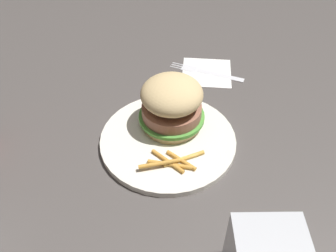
{
  "coord_description": "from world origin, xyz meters",
  "views": [
    {
      "loc": [
        0.46,
        0.16,
        0.49
      ],
      "look_at": [
        0.01,
        0.02,
        0.04
      ],
      "focal_mm": 39.32,
      "sensor_mm": 36.0,
      "label": 1
    }
  ],
  "objects_px": {
    "sandwich": "(172,103)",
    "fries_pile": "(174,161)",
    "fork": "(206,71)",
    "plate": "(168,140)",
    "napkin": "(207,72)"
  },
  "relations": [
    {
      "from": "napkin",
      "to": "plate",
      "type": "bearing_deg",
      "value": -4.96
    },
    {
      "from": "napkin",
      "to": "fries_pile",
      "type": "bearing_deg",
      "value": 1.27
    },
    {
      "from": "sandwich",
      "to": "fork",
      "type": "distance_m",
      "value": 0.21
    },
    {
      "from": "fork",
      "to": "fries_pile",
      "type": "bearing_deg",
      "value": 1.58
    },
    {
      "from": "fries_pile",
      "to": "sandwich",
      "type": "bearing_deg",
      "value": -161.32
    },
    {
      "from": "sandwich",
      "to": "plate",
      "type": "bearing_deg",
      "value": 7.04
    },
    {
      "from": "sandwich",
      "to": "napkin",
      "type": "xyz_separation_m",
      "value": [
        -0.2,
        0.03,
        -0.06
      ]
    },
    {
      "from": "plate",
      "to": "napkin",
      "type": "relative_size",
      "value": 2.26
    },
    {
      "from": "sandwich",
      "to": "fries_pile",
      "type": "xyz_separation_m",
      "value": [
        0.09,
        0.03,
        -0.04
      ]
    },
    {
      "from": "fries_pile",
      "to": "fork",
      "type": "distance_m",
      "value": 0.29
    },
    {
      "from": "napkin",
      "to": "sandwich",
      "type": "bearing_deg",
      "value": -7.35
    },
    {
      "from": "fork",
      "to": "napkin",
      "type": "bearing_deg",
      "value": 85.2
    },
    {
      "from": "plate",
      "to": "fork",
      "type": "bearing_deg",
      "value": 175.42
    },
    {
      "from": "sandwich",
      "to": "napkin",
      "type": "relative_size",
      "value": 1.12
    },
    {
      "from": "sandwich",
      "to": "fries_pile",
      "type": "relative_size",
      "value": 1.24
    }
  ]
}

